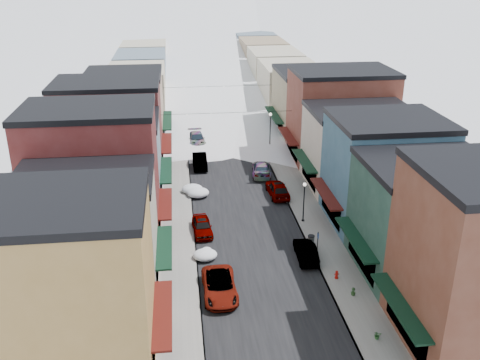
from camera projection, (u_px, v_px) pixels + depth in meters
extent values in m
cube|color=black|center=(216.00, 117.00, 87.13)|extent=(10.00, 160.00, 0.01)
cube|color=gray|center=(175.00, 118.00, 86.38)|extent=(3.20, 160.00, 0.15)
cube|color=gray|center=(256.00, 115.00, 87.82)|extent=(3.20, 160.00, 0.15)
cube|color=slate|center=(185.00, 118.00, 86.55)|extent=(0.10, 160.00, 0.15)
cube|color=slate|center=(246.00, 116.00, 87.65)|extent=(0.10, 160.00, 0.15)
cube|color=#BE8D46|center=(67.00, 289.00, 32.22)|extent=(10.00, 8.50, 11.00)
cube|color=black|center=(54.00, 202.00, 30.01)|extent=(10.20, 8.70, 0.50)
cube|color=#4C110D|center=(163.00, 314.00, 33.71)|extent=(1.20, 7.22, 0.15)
cube|color=beige|center=(89.00, 236.00, 40.40)|extent=(10.00, 8.00, 9.00)
cube|color=black|center=(82.00, 178.00, 38.58)|extent=(10.20, 8.20, 0.50)
cube|color=black|center=(164.00, 247.00, 41.51)|extent=(1.20, 6.80, 0.15)
cube|color=maroon|center=(94.00, 178.00, 47.11)|extent=(11.00, 8.00, 12.00)
cube|color=black|center=(86.00, 109.00, 44.71)|extent=(11.20, 8.20, 0.50)
cube|color=#4C110D|center=(165.00, 204.00, 48.84)|extent=(1.20, 6.80, 0.15)
cube|color=#7994A1|center=(111.00, 163.00, 55.63)|extent=(10.00, 9.00, 8.50)
cube|color=black|center=(107.00, 121.00, 53.90)|extent=(10.20, 9.20, 0.50)
cube|color=black|center=(166.00, 170.00, 56.64)|extent=(1.20, 7.65, 0.15)
cube|color=maroon|center=(110.00, 129.00, 63.39)|extent=(12.00, 9.00, 10.50)
cube|color=black|center=(105.00, 83.00, 61.28)|extent=(12.20, 9.20, 0.50)
cube|color=#4C110D|center=(167.00, 143.00, 64.90)|extent=(1.20, 7.65, 0.15)
cube|color=tan|center=(125.00, 111.00, 72.86)|extent=(10.00, 11.00, 9.50)
cube|color=black|center=(122.00, 74.00, 70.95)|extent=(10.20, 11.20, 0.50)
cube|color=black|center=(167.00, 120.00, 74.07)|extent=(1.20, 9.35, 0.15)
cube|color=black|center=(400.00, 306.00, 34.45)|extent=(1.20, 7.65, 0.15)
cube|color=#1F4135|center=(425.00, 221.00, 42.82)|extent=(10.00, 9.00, 9.00)
cube|color=black|center=(433.00, 165.00, 41.00)|extent=(10.20, 9.20, 0.50)
cube|color=black|center=(356.00, 239.00, 42.70)|extent=(1.20, 7.65, 0.15)
cube|color=#345E76|center=(384.00, 173.00, 50.88)|extent=(10.00, 9.00, 10.00)
cube|color=black|center=(390.00, 120.00, 48.87)|extent=(10.20, 9.20, 0.50)
cube|color=#4C110D|center=(326.00, 193.00, 50.96)|extent=(1.20, 7.65, 0.15)
cube|color=beige|center=(358.00, 150.00, 59.48)|extent=(11.00, 9.00, 8.50)
cube|color=black|center=(362.00, 110.00, 57.75)|extent=(11.20, 9.20, 0.50)
cube|color=black|center=(304.00, 161.00, 59.21)|extent=(1.20, 7.65, 0.15)
cube|color=maroon|center=(340.00, 117.00, 67.31)|extent=(12.00, 9.00, 11.00)
cube|color=black|center=(343.00, 71.00, 65.10)|extent=(12.20, 9.20, 0.50)
cube|color=#4C110D|center=(288.00, 136.00, 67.47)|extent=(1.20, 7.65, 0.15)
cube|color=#8E7F5D|center=(313.00, 105.00, 76.75)|extent=(10.00, 11.00, 9.00)
cube|color=black|center=(314.00, 72.00, 74.93)|extent=(10.20, 11.20, 0.50)
cube|color=black|center=(274.00, 115.00, 76.64)|extent=(1.20, 9.35, 0.15)
cube|color=gray|center=(137.00, 92.00, 86.07)|extent=(9.00, 13.00, 8.00)
cube|color=gray|center=(289.00, 88.00, 88.79)|extent=(9.00, 13.00, 8.00)
cube|color=gray|center=(142.00, 75.00, 98.91)|extent=(9.00, 13.00, 8.00)
cube|color=gray|center=(274.00, 72.00, 101.63)|extent=(9.00, 13.00, 8.00)
cube|color=gray|center=(145.00, 62.00, 111.75)|extent=(9.00, 13.00, 8.00)
cube|color=gray|center=(263.00, 59.00, 114.48)|extent=(9.00, 13.00, 8.00)
cube|color=gray|center=(148.00, 51.00, 124.59)|extent=(9.00, 13.00, 8.00)
cube|color=gray|center=(254.00, 49.00, 127.32)|extent=(9.00, 13.00, 8.00)
cube|color=silver|center=(187.00, 3.00, 236.17)|extent=(360.00, 40.00, 12.00)
cylinder|color=black|center=(227.00, 113.00, 66.41)|extent=(16.40, 0.04, 0.04)
cylinder|color=black|center=(218.00, 86.00, 80.17)|extent=(16.40, 0.04, 0.04)
imported|color=white|center=(220.00, 286.00, 40.83)|extent=(2.59, 5.52, 1.53)
imported|color=#9EA0A6|center=(202.00, 226.00, 50.07)|extent=(2.00, 4.40, 1.46)
imported|color=black|center=(200.00, 161.00, 65.94)|extent=(1.73, 4.90, 1.61)
imported|color=#9FA2A7|center=(197.00, 139.00, 74.09)|extent=(2.54, 5.65, 1.61)
imported|color=black|center=(306.00, 251.00, 45.78)|extent=(1.73, 4.50, 1.46)
imported|color=#989BA1|center=(278.00, 189.00, 57.93)|extent=(2.20, 5.01, 1.68)
imported|color=black|center=(261.00, 169.00, 63.59)|extent=(2.87, 5.66, 1.57)
imported|color=#9EA1A5|center=(209.00, 113.00, 86.73)|extent=(2.08, 4.78, 1.61)
imported|color=silver|center=(220.00, 97.00, 96.89)|extent=(3.19, 5.71, 1.51)
cylinder|color=#BD100A|center=(336.00, 277.00, 42.97)|extent=(0.30, 0.30, 0.09)
cylinder|color=#BD100A|center=(337.00, 275.00, 42.88)|extent=(0.21, 0.21, 0.53)
sphere|color=#BD100A|center=(337.00, 272.00, 42.77)|extent=(0.23, 0.23, 0.23)
cylinder|color=#BD100A|center=(337.00, 274.00, 42.85)|extent=(0.40, 0.09, 0.09)
cylinder|color=black|center=(317.00, 245.00, 45.34)|extent=(0.07, 0.07, 2.52)
cube|color=#1C429A|center=(318.00, 236.00, 44.99)|extent=(0.03, 0.34, 0.46)
cylinder|color=#525456|center=(311.00, 241.00, 47.57)|extent=(0.57, 0.57, 0.99)
cylinder|color=black|center=(311.00, 236.00, 47.38)|extent=(0.62, 0.62, 0.07)
cylinder|color=black|center=(303.00, 220.00, 52.36)|extent=(0.28, 0.28, 0.09)
cylinder|color=black|center=(304.00, 204.00, 51.66)|extent=(0.11, 0.11, 3.73)
sphere|color=white|center=(305.00, 184.00, 50.89)|extent=(0.34, 0.34, 0.34)
cylinder|color=black|center=(270.00, 148.00, 72.32)|extent=(0.34, 0.34, 0.11)
cylinder|color=black|center=(270.00, 132.00, 71.47)|extent=(0.14, 0.14, 4.59)
sphere|color=white|center=(270.00, 114.00, 70.52)|extent=(0.41, 0.41, 0.41)
imported|color=#2F682F|center=(377.00, 335.00, 36.02)|extent=(0.51, 0.45, 0.55)
imported|color=#2E5225|center=(353.00, 292.00, 40.68)|extent=(0.46, 0.46, 0.62)
ellipsoid|color=white|center=(205.00, 255.00, 45.77)|extent=(2.07, 1.75, 0.88)
ellipsoid|color=white|center=(207.00, 250.00, 46.98)|extent=(0.89, 0.80, 0.44)
ellipsoid|color=white|center=(198.00, 193.00, 57.78)|extent=(2.38, 2.02, 1.01)
ellipsoid|color=white|center=(200.00, 190.00, 59.00)|extent=(1.02, 0.92, 0.51)
ellipsoid|color=white|center=(192.00, 189.00, 58.75)|extent=(2.31, 1.96, 0.98)
ellipsoid|color=white|center=(194.00, 187.00, 59.97)|extent=(0.99, 0.89, 0.49)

